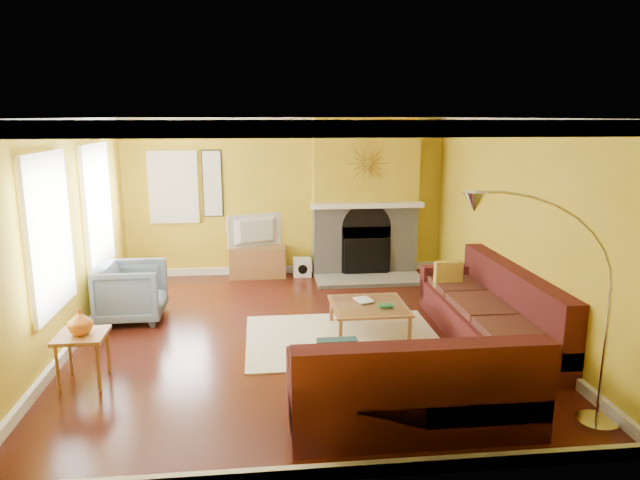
{
  "coord_description": "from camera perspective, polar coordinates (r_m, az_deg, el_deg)",
  "views": [
    {
      "loc": [
        -0.47,
        -6.82,
        2.72
      ],
      "look_at": [
        0.31,
        0.4,
        1.14
      ],
      "focal_mm": 32.0,
      "sensor_mm": 36.0,
      "label": 1
    }
  ],
  "objects": [
    {
      "name": "subwoofer",
      "position": [
        9.94,
        -1.81,
        -2.72
      ],
      "size": [
        0.3,
        0.3,
        0.3
      ],
      "primitive_type": "cube",
      "color": "white",
      "rests_on": "floor"
    },
    {
      "name": "fireplace",
      "position": [
        9.89,
        4.51,
        4.27
      ],
      "size": [
        1.8,
        0.4,
        2.7
      ],
      "primitive_type": null,
      "color": "#9A9792",
      "rests_on": "floor"
    },
    {
      "name": "book",
      "position": [
        7.4,
        3.68,
        -6.12
      ],
      "size": [
        0.26,
        0.31,
        0.03
      ],
      "primitive_type": "imported",
      "rotation": [
        0.0,
        0.0,
        0.26
      ],
      "color": "white",
      "rests_on": "coffee_table"
    },
    {
      "name": "side_table",
      "position": [
        6.49,
        -22.57,
        -10.9
      ],
      "size": [
        0.49,
        0.49,
        0.54
      ],
      "primitive_type": null,
      "color": "#9B6538",
      "rests_on": "floor"
    },
    {
      "name": "window_left_near",
      "position": [
        8.51,
        -21.46,
        3.18
      ],
      "size": [
        0.06,
        1.22,
        1.72
      ],
      "primitive_type": "cube",
      "color": "white",
      "rests_on": "wall_left"
    },
    {
      "name": "arc_lamp",
      "position": [
        5.24,
        21.58,
        -7.08
      ],
      "size": [
        1.35,
        0.36,
        2.13
      ],
      "primitive_type": null,
      "color": "silver",
      "rests_on": "floor"
    },
    {
      "name": "baseboard",
      "position": [
        7.34,
        -2.1,
        -9.0
      ],
      "size": [
        5.5,
        6.0,
        0.12
      ],
      "primitive_type": null,
      "color": "white",
      "rests_on": "floor"
    },
    {
      "name": "window_left_far",
      "position": [
        6.72,
        -25.59,
        0.59
      ],
      "size": [
        0.06,
        1.22,
        1.72
      ],
      "primitive_type": "cube",
      "color": "white",
      "rests_on": "wall_left"
    },
    {
      "name": "ceiling",
      "position": [
        6.84,
        -2.27,
        12.17
      ],
      "size": [
        5.5,
        6.0,
        0.02
      ],
      "primitive_type": "cube",
      "color": "white",
      "rests_on": "ground"
    },
    {
      "name": "sunburst",
      "position": [
        9.6,
        4.82,
        7.63
      ],
      "size": [
        0.7,
        0.04,
        0.7
      ],
      "primitive_type": null,
      "color": "olive",
      "rests_on": "fireplace"
    },
    {
      "name": "rug",
      "position": [
        7.23,
        2.31,
        -9.79
      ],
      "size": [
        2.4,
        1.8,
        0.02
      ],
      "primitive_type": "cube",
      "color": "beige",
      "rests_on": "floor"
    },
    {
      "name": "sectional_sofa",
      "position": [
        6.62,
        9.38,
        -7.97
      ],
      "size": [
        3.0,
        3.71,
        0.9
      ],
      "primitive_type": null,
      "color": "#4D181A",
      "rests_on": "floor"
    },
    {
      "name": "wall_back",
      "position": [
        9.94,
        -3.41,
        4.33
      ],
      "size": [
        5.5,
        0.02,
        2.7
      ],
      "primitive_type": "cube",
      "color": "gold",
      "rests_on": "ground"
    },
    {
      "name": "wall_front",
      "position": [
        4.08,
        0.85,
        -7.4
      ],
      "size": [
        5.5,
        0.02,
        2.7
      ],
      "primitive_type": "cube",
      "color": "gold",
      "rests_on": "ground"
    },
    {
      "name": "wall_left",
      "position": [
        7.32,
        -24.26,
        0.38
      ],
      "size": [
        0.02,
        6.0,
        2.7
      ],
      "primitive_type": "cube",
      "color": "gold",
      "rests_on": "ground"
    },
    {
      "name": "floor",
      "position": [
        7.36,
        -2.09,
        -9.51
      ],
      "size": [
        5.5,
        6.0,
        0.02
      ],
      "primitive_type": "cube",
      "color": "#551D12",
      "rests_on": "ground"
    },
    {
      "name": "vase",
      "position": [
        6.35,
        -22.87,
        -7.54
      ],
      "size": [
        0.25,
        0.25,
        0.26
      ],
      "primitive_type": "imported",
      "color": "orange",
      "rests_on": "side_table"
    },
    {
      "name": "armchair",
      "position": [
        8.15,
        -18.3,
        -4.95
      ],
      "size": [
        0.87,
        0.84,
        0.79
      ],
      "primitive_type": "imported",
      "rotation": [
        0.0,
        0.0,
        1.57
      ],
      "color": "slate",
      "rests_on": "floor"
    },
    {
      "name": "coffee_table",
      "position": [
        7.41,
        4.88,
        -7.78
      ],
      "size": [
        0.95,
        0.95,
        0.37
      ],
      "primitive_type": null,
      "color": "white",
      "rests_on": "floor"
    },
    {
      "name": "crown_molding",
      "position": [
        6.84,
        -2.27,
        11.58
      ],
      "size": [
        5.5,
        6.0,
        0.12
      ],
      "primitive_type": null,
      "color": "white",
      "rests_on": "ceiling"
    },
    {
      "name": "wall_art",
      "position": [
        9.88,
        -10.71,
        5.55
      ],
      "size": [
        0.34,
        0.04,
        1.14
      ],
      "primitive_type": "cube",
      "color": "white",
      "rests_on": "wall_back"
    },
    {
      "name": "hearth",
      "position": [
        9.64,
        4.98,
        -3.99
      ],
      "size": [
        1.8,
        0.7,
        0.06
      ],
      "primitive_type": "cube",
      "color": "#9A9792",
      "rests_on": "floor"
    },
    {
      "name": "wall_right",
      "position": [
        7.67,
        18.86,
        1.31
      ],
      "size": [
        0.02,
        6.0,
        2.7
      ],
      "primitive_type": "cube",
      "color": "gold",
      "rests_on": "ground"
    },
    {
      "name": "tv",
      "position": [
        9.78,
        -6.34,
        0.89
      ],
      "size": [
        0.96,
        0.46,
        0.56
      ],
      "primitive_type": "imported",
      "rotation": [
        0.0,
        0.0,
        3.49
      ],
      "color": "black",
      "rests_on": "media_console"
    },
    {
      "name": "mantel",
      "position": [
        9.67,
        4.76,
        3.48
      ],
      "size": [
        1.92,
        0.22,
        0.08
      ],
      "primitive_type": "cube",
      "color": "white",
      "rests_on": "fireplace"
    },
    {
      "name": "window_back",
      "position": [
        9.95,
        -14.45,
        5.13
      ],
      "size": [
        0.82,
        0.06,
        1.22
      ],
      "primitive_type": "cube",
      "color": "white",
      "rests_on": "wall_back"
    },
    {
      "name": "media_console",
      "position": [
        9.9,
        -6.27,
        -2.19
      ],
      "size": [
        0.95,
        0.43,
        0.52
      ],
      "primitive_type": "cube",
      "color": "#9B6538",
      "rests_on": "floor"
    }
  ]
}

